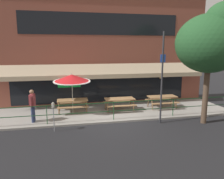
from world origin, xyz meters
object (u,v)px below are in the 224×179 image
Objects in this scene: picnic_table_right at (162,99)px; pedestrian_walking at (32,104)px; street_tree_curbside at (213,40)px; picnic_table_left at (73,102)px; street_sign_pole at (162,78)px; parking_meter_near at (53,108)px; patio_umbrella_left at (72,78)px; picnic_table_centre at (120,101)px.

picnic_table_right is 7.82m from pedestrian_walking.
picnic_table_left is at bearing 155.18° from street_tree_curbside.
street_tree_curbside reaches higher than street_sign_pole.
parking_meter_near is (-0.95, -2.70, 0.44)m from picnic_table_left.
pedestrian_walking is at bearing -150.64° from patio_umbrella_left.
pedestrian_walking is (-2.07, -1.38, 0.35)m from picnic_table_left.
picnic_table_right is at bearing 111.34° from street_tree_curbside.
parking_meter_near is 0.30× the size of street_sign_pole.
street_sign_pole reaches higher than picnic_table_right.
patio_umbrella_left reaches higher than picnic_table_centre.
parking_meter_near is 8.39m from street_tree_curbside.
street_sign_pole is (5.41, 0.06, 1.26)m from parking_meter_near.
street_tree_curbside is at bearing -11.25° from pedestrian_walking.
picnic_table_left is at bearing 174.80° from picnic_table_centre.
picnic_table_centre is at bearing -0.73° from patio_umbrella_left.
street_tree_curbside is at bearing -68.66° from picnic_table_right.
picnic_table_right is (5.66, -0.20, 0.00)m from picnic_table_left.
pedestrian_walking is (-4.90, -1.13, 0.35)m from picnic_table_centre.
parking_meter_near is 0.23× the size of street_tree_curbside.
street_sign_pole is (4.46, -2.41, 0.23)m from patio_umbrella_left.
parking_meter_near is at bearing -111.08° from patio_umbrella_left.
parking_meter_near is at bearing -49.68° from pedestrian_walking.
picnic_table_left is at bearing 70.51° from parking_meter_near.
patio_umbrella_left is at bearing 29.36° from pedestrian_walking.
street_tree_curbside is at bearing -12.34° from street_sign_pole.
picnic_table_left is at bearing 90.00° from patio_umbrella_left.
parking_meter_near is at bearing 176.65° from street_tree_curbside.
pedestrian_walking reaches higher than picnic_table_centre.
pedestrian_walking reaches higher than parking_meter_near.
picnic_table_right is 1.27× the size of parking_meter_near.
picnic_table_right is at bearing 0.18° from patio_umbrella_left.
street_tree_curbside reaches higher than picnic_table_right.
picnic_table_right is 7.08m from parking_meter_near.
patio_umbrella_left is 5.08m from street_sign_pole.
street_sign_pole is at bearing 0.63° from parking_meter_near.
picnic_table_left is 8.32m from street_tree_curbside.
patio_umbrella_left is (-2.83, 0.04, 1.47)m from picnic_table_centre.
patio_umbrella_left is (-5.66, -0.02, 1.47)m from picnic_table_right.
picnic_table_left is 1.05× the size of pedestrian_walking.
street_tree_curbside is (8.88, -1.77, 3.24)m from pedestrian_walking.
street_sign_pole is at bearing 167.66° from street_tree_curbside.
parking_meter_near is at bearing -147.20° from picnic_table_centre.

